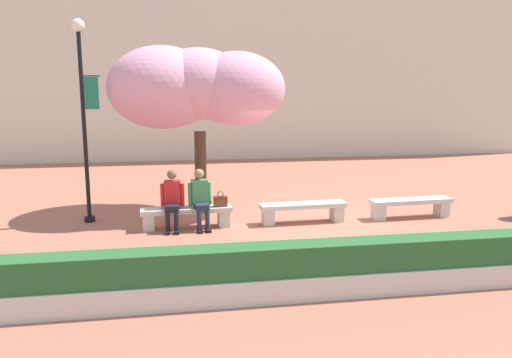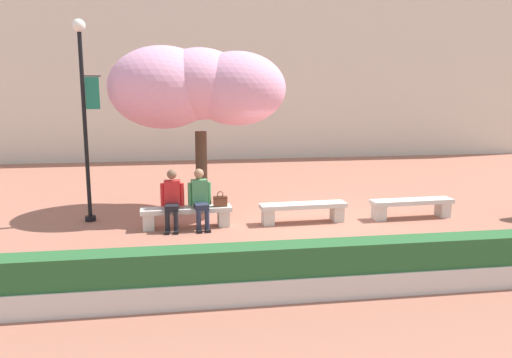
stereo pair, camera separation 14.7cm
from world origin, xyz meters
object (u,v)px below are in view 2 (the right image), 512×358
(stone_bench_west_end, at_px, (186,214))
(person_seated_right, at_px, (200,196))
(stone_bench_center, at_px, (412,205))
(cherry_tree_main, at_px, (195,87))
(handbag, at_px, (220,201))
(person_seated_left, at_px, (172,197))
(lamp_post_with_banner, at_px, (84,104))
(stone_bench_near_west, at_px, (303,209))

(stone_bench_west_end, xyz_separation_m, person_seated_right, (0.30, -0.05, 0.39))
(stone_bench_center, height_order, person_seated_right, person_seated_right)
(stone_bench_center, relative_size, person_seated_right, 1.54)
(person_seated_right, relative_size, cherry_tree_main, 0.30)
(handbag, bearing_deg, person_seated_left, -177.33)
(cherry_tree_main, bearing_deg, stone_bench_west_end, -100.04)
(person_seated_right, height_order, lamp_post_with_banner, lamp_post_with_banner)
(person_seated_right, bearing_deg, cherry_tree_main, 90.21)
(person_seated_right, bearing_deg, handbag, 6.21)
(person_seated_left, distance_m, lamp_post_with_banner, 2.87)
(person_seated_left, bearing_deg, stone_bench_west_end, 10.19)
(handbag, bearing_deg, stone_bench_west_end, 179.61)
(lamp_post_with_banner, bearing_deg, person_seated_left, -26.83)
(person_seated_right, height_order, cherry_tree_main, cherry_tree_main)
(stone_bench_near_west, height_order, person_seated_left, person_seated_left)
(stone_bench_west_end, bearing_deg, stone_bench_center, 0.00)
(person_seated_left, distance_m, cherry_tree_main, 2.96)
(stone_bench_west_end, xyz_separation_m, stone_bench_near_west, (2.61, 0.00, 0.00))
(stone_bench_west_end, distance_m, person_seated_right, 0.50)
(stone_bench_west_end, distance_m, person_seated_left, 0.49)
(stone_bench_near_west, xyz_separation_m, handbag, (-1.87, -0.01, 0.27))
(stone_bench_west_end, relative_size, stone_bench_center, 1.00)
(stone_bench_west_end, xyz_separation_m, person_seated_left, (-0.30, -0.05, 0.39))
(stone_bench_west_end, height_order, handbag, handbag)
(stone_bench_west_end, height_order, cherry_tree_main, cherry_tree_main)
(handbag, xyz_separation_m, cherry_tree_main, (-0.45, 1.67, 2.45))
(person_seated_right, relative_size, lamp_post_with_banner, 0.29)
(stone_bench_near_west, height_order, stone_bench_center, same)
(handbag, distance_m, lamp_post_with_banner, 3.69)
(cherry_tree_main, bearing_deg, person_seated_left, -108.99)
(person_seated_right, xyz_separation_m, lamp_post_with_banner, (-2.46, 0.94, 1.97))
(person_seated_left, distance_m, person_seated_right, 0.60)
(person_seated_right, bearing_deg, stone_bench_center, 0.62)
(stone_bench_center, xyz_separation_m, lamp_post_with_banner, (-7.39, 0.89, 2.36))
(handbag, bearing_deg, person_seated_right, -173.79)
(stone_bench_near_west, distance_m, cherry_tree_main, 3.95)
(person_seated_right, distance_m, cherry_tree_main, 2.90)
(handbag, bearing_deg, lamp_post_with_banner, 162.87)
(stone_bench_west_end, xyz_separation_m, stone_bench_center, (5.23, 0.00, 0.00))
(person_seated_left, relative_size, cherry_tree_main, 0.30)
(stone_bench_west_end, height_order, stone_bench_near_west, same)
(person_seated_right, bearing_deg, lamp_post_with_banner, 159.05)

